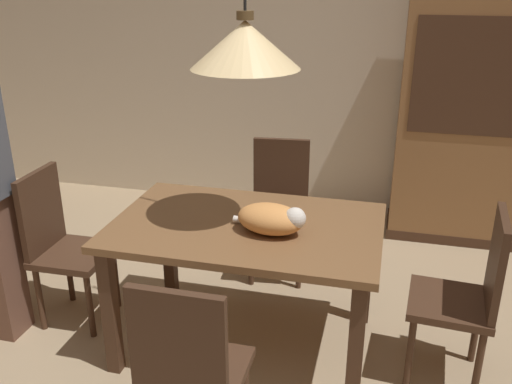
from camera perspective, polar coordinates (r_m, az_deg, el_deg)
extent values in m
cube|color=beige|center=(4.71, 5.83, 15.23)|extent=(6.40, 0.10, 2.90)
cube|color=brown|center=(2.91, -0.94, -3.61)|extent=(1.40, 0.90, 0.04)
cube|color=#472D1E|center=(2.99, -14.72, -11.87)|extent=(0.07, 0.07, 0.71)
cube|color=#472D1E|center=(2.69, 10.18, -15.69)|extent=(0.07, 0.07, 0.71)
cube|color=#472D1E|center=(3.59, -8.90, -5.36)|extent=(0.07, 0.07, 0.71)
cube|color=#472D1E|center=(3.35, 11.27, -7.68)|extent=(0.07, 0.07, 0.71)
cube|color=#472D1E|center=(3.74, 2.26, -2.67)|extent=(0.44, 0.44, 0.04)
cube|color=#40291B|center=(3.81, 2.60, 2.00)|extent=(0.38, 0.08, 0.48)
cylinder|color=#472D1E|center=(3.72, -0.52, -6.70)|extent=(0.04, 0.04, 0.41)
cylinder|color=#472D1E|center=(3.69, 4.43, -7.01)|extent=(0.04, 0.04, 0.41)
cylinder|color=#472D1E|center=(4.00, 0.17, -4.54)|extent=(0.04, 0.04, 0.41)
cylinder|color=#472D1E|center=(3.97, 4.76, -4.81)|extent=(0.04, 0.04, 0.41)
cube|color=#472D1E|center=(2.43, -6.05, -17.99)|extent=(0.40, 0.40, 0.04)
cube|color=#40291B|center=(2.13, -8.02, -15.56)|extent=(0.38, 0.04, 0.48)
cylinder|color=#472D1E|center=(2.73, -7.99, -18.94)|extent=(0.04, 0.04, 0.41)
cube|color=#472D1E|center=(3.44, -18.14, -6.12)|extent=(0.41, 0.41, 0.04)
cube|color=#40291B|center=(3.43, -21.23, -1.85)|extent=(0.04, 0.38, 0.48)
cylinder|color=#472D1E|center=(3.36, -16.68, -11.11)|extent=(0.04, 0.04, 0.41)
cylinder|color=#472D1E|center=(3.60, -14.22, -8.50)|extent=(0.04, 0.04, 0.41)
cylinder|color=#472D1E|center=(3.52, -21.31, -10.16)|extent=(0.04, 0.04, 0.41)
cylinder|color=#472D1E|center=(3.74, -18.64, -7.75)|extent=(0.04, 0.04, 0.41)
cube|color=#472D1E|center=(2.99, 19.26, -10.72)|extent=(0.43, 0.43, 0.04)
cube|color=#40291B|center=(2.89, 23.47, -6.70)|extent=(0.06, 0.38, 0.48)
cylinder|color=#472D1E|center=(3.24, 15.91, -12.30)|extent=(0.04, 0.04, 0.41)
cylinder|color=#472D1E|center=(2.98, 15.52, -15.64)|extent=(0.04, 0.04, 0.41)
cylinder|color=#472D1E|center=(3.26, 21.64, -12.90)|extent=(0.04, 0.04, 0.41)
cylinder|color=#472D1E|center=(3.00, 21.85, -16.28)|extent=(0.04, 0.04, 0.41)
ellipsoid|color=#E59951|center=(2.78, 1.48, -2.78)|extent=(0.36, 0.26, 0.15)
sphere|color=white|center=(2.72, 4.01, -2.72)|extent=(0.11, 0.11, 0.11)
cylinder|color=white|center=(2.87, -0.58, -2.96)|extent=(0.18, 0.04, 0.04)
cone|color=beige|center=(2.65, -1.07, 14.88)|extent=(0.52, 0.52, 0.22)
cylinder|color=#513D23|center=(2.64, -1.09, 17.69)|extent=(0.08, 0.08, 0.04)
cube|color=olive|center=(4.47, 21.48, 6.63)|extent=(1.10, 0.44, 1.85)
cube|color=#472D1E|center=(4.18, 22.50, 10.75)|extent=(0.97, 0.01, 0.81)
cube|color=#472D1E|center=(4.76, 20.03, -3.68)|extent=(1.12, 0.45, 0.08)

